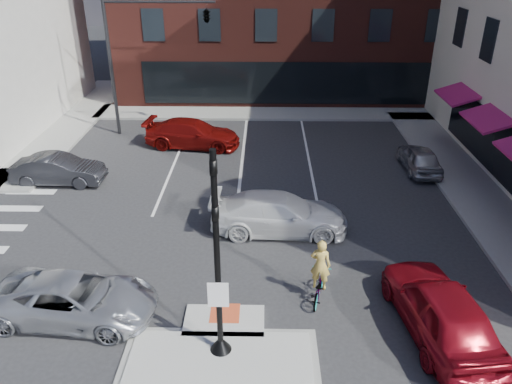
{
  "coord_description": "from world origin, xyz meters",
  "views": [
    {
      "loc": [
        1.17,
        -10.0,
        10.27
      ],
      "look_at": [
        0.86,
        6.41,
        2.0
      ],
      "focal_mm": 35.0,
      "sensor_mm": 36.0,
      "label": 1
    }
  ],
  "objects_px": {
    "red_sedan": "(441,309)",
    "cyclist": "(319,280)",
    "bg_car_silver": "(419,158)",
    "bg_car_red": "(193,134)",
    "silver_suv": "(74,299)",
    "bg_car_dark": "(58,170)",
    "white_pickup": "(279,213)"
  },
  "relations": [
    {
      "from": "bg_car_dark",
      "to": "bg_car_red",
      "type": "distance_m",
      "value": 7.46
    },
    {
      "from": "silver_suv",
      "to": "bg_car_dark",
      "type": "distance_m",
      "value": 10.18
    },
    {
      "from": "red_sedan",
      "to": "bg_car_silver",
      "type": "relative_size",
      "value": 1.34
    },
    {
      "from": "cyclist",
      "to": "bg_car_red",
      "type": "bearing_deg",
      "value": -51.49
    },
    {
      "from": "red_sedan",
      "to": "bg_car_red",
      "type": "xyz_separation_m",
      "value": [
        -9.08,
        14.67,
        -0.1
      ]
    },
    {
      "from": "bg_car_dark",
      "to": "silver_suv",
      "type": "bearing_deg",
      "value": -155.45
    },
    {
      "from": "red_sedan",
      "to": "bg_car_dark",
      "type": "xyz_separation_m",
      "value": [
        -14.75,
        9.82,
        -0.16
      ]
    },
    {
      "from": "bg_car_silver",
      "to": "cyclist",
      "type": "distance_m",
      "value": 11.8
    },
    {
      "from": "bg_car_dark",
      "to": "bg_car_red",
      "type": "relative_size",
      "value": 0.81
    },
    {
      "from": "bg_car_red",
      "to": "cyclist",
      "type": "xyz_separation_m",
      "value": [
        5.76,
        -13.2,
        -0.02
      ]
    },
    {
      "from": "white_pickup",
      "to": "bg_car_dark",
      "type": "bearing_deg",
      "value": 69.28
    },
    {
      "from": "white_pickup",
      "to": "bg_car_red",
      "type": "xyz_separation_m",
      "value": [
        -4.58,
        9.0,
        -0.02
      ]
    },
    {
      "from": "silver_suv",
      "to": "red_sedan",
      "type": "xyz_separation_m",
      "value": [
        10.75,
        -0.46,
        0.17
      ]
    },
    {
      "from": "bg_car_red",
      "to": "cyclist",
      "type": "height_order",
      "value": "cyclist"
    },
    {
      "from": "white_pickup",
      "to": "cyclist",
      "type": "xyz_separation_m",
      "value": [
        1.18,
        -4.2,
        -0.04
      ]
    },
    {
      "from": "silver_suv",
      "to": "bg_car_red",
      "type": "distance_m",
      "value": 14.3
    },
    {
      "from": "white_pickup",
      "to": "bg_car_silver",
      "type": "height_order",
      "value": "white_pickup"
    },
    {
      "from": "white_pickup",
      "to": "cyclist",
      "type": "relative_size",
      "value": 2.43
    },
    {
      "from": "bg_car_red",
      "to": "silver_suv",
      "type": "bearing_deg",
      "value": -179.52
    },
    {
      "from": "silver_suv",
      "to": "bg_car_dark",
      "type": "height_order",
      "value": "bg_car_dark"
    },
    {
      "from": "bg_car_silver",
      "to": "bg_car_red",
      "type": "bearing_deg",
      "value": -15.45
    },
    {
      "from": "silver_suv",
      "to": "bg_car_dark",
      "type": "bearing_deg",
      "value": 28.39
    },
    {
      "from": "white_pickup",
      "to": "red_sedan",
      "type": "bearing_deg",
      "value": -140.23
    },
    {
      "from": "red_sedan",
      "to": "white_pickup",
      "type": "bearing_deg",
      "value": -59.41
    },
    {
      "from": "bg_car_dark",
      "to": "bg_car_silver",
      "type": "relative_size",
      "value": 1.13
    },
    {
      "from": "silver_suv",
      "to": "bg_car_silver",
      "type": "xyz_separation_m",
      "value": [
        13.36,
        11.2,
        -0.05
      ]
    },
    {
      "from": "red_sedan",
      "to": "cyclist",
      "type": "bearing_deg",
      "value": -31.7
    },
    {
      "from": "bg_car_silver",
      "to": "bg_car_red",
      "type": "height_order",
      "value": "bg_car_red"
    },
    {
      "from": "red_sedan",
      "to": "bg_car_red",
      "type": "distance_m",
      "value": 17.25
    },
    {
      "from": "bg_car_dark",
      "to": "bg_car_silver",
      "type": "distance_m",
      "value": 17.46
    },
    {
      "from": "white_pickup",
      "to": "cyclist",
      "type": "bearing_deg",
      "value": -163.02
    },
    {
      "from": "silver_suv",
      "to": "white_pickup",
      "type": "height_order",
      "value": "white_pickup"
    }
  ]
}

